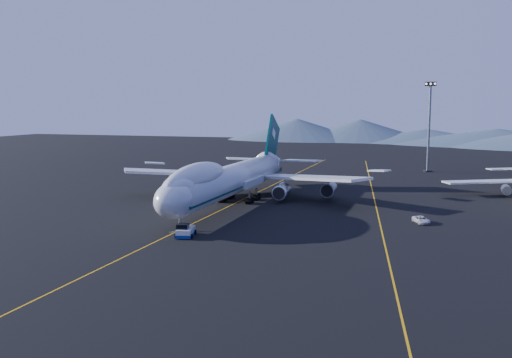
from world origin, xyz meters
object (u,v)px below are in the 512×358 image
(pushback_tug, at_px, (186,232))
(floodlight_mast, at_px, (429,127))
(service_van, at_px, (421,220))
(boeing_747, at_px, (231,179))

(pushback_tug, height_order, floodlight_mast, floodlight_mast)
(service_van, bearing_deg, pushback_tug, -172.12)
(service_van, bearing_deg, boeing_747, 145.37)
(pushback_tug, bearing_deg, service_van, 18.11)
(boeing_747, height_order, floodlight_mast, floodlight_mast)
(boeing_747, bearing_deg, pushback_tug, -84.39)
(boeing_747, relative_size, service_van, 15.77)
(boeing_747, relative_size, floodlight_mast, 2.48)
(service_van, distance_m, floodlight_mast, 87.74)
(boeing_747, distance_m, service_van, 41.13)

